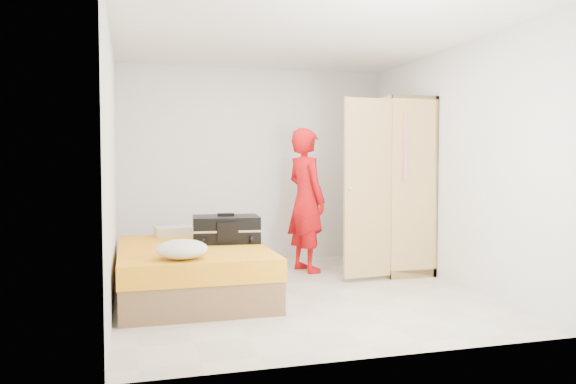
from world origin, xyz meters
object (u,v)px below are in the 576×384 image
object	(u,v)px
wardrobe	(390,190)
round_cushion	(182,249)
suitcase	(226,229)
bed	(192,270)
person	(306,200)

from	to	relation	value
wardrobe	round_cushion	distance (m)	3.05
suitcase	bed	bearing A→B (deg)	-147.59
bed	round_cushion	bearing A→B (deg)	-102.44
person	suitcase	bearing A→B (deg)	106.33
wardrobe	suitcase	distance (m)	2.21
bed	person	distance (m)	1.85
bed	suitcase	size ratio (longest dim) A/B	2.70
suitcase	person	bearing A→B (deg)	37.88
wardrobe	suitcase	size ratio (longest dim) A/B	2.81
bed	suitcase	world-z (taller)	suitcase
bed	wardrobe	bearing A→B (deg)	15.23
person	round_cushion	size ratio (longest dim) A/B	3.91
round_cushion	wardrobe	bearing A→B (deg)	28.17
wardrobe	suitcase	xyz separation A→B (m)	(-2.13, -0.49, -0.36)
suitcase	round_cushion	distance (m)	1.09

